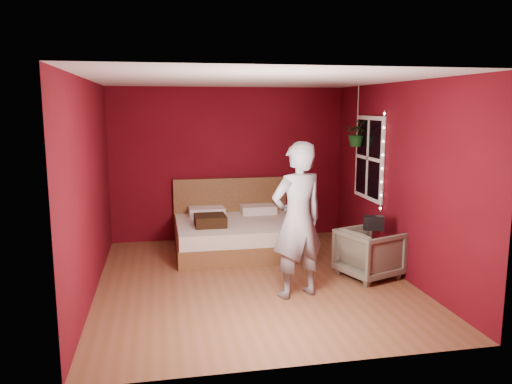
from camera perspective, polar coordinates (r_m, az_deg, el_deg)
name	(u,v)px	position (r m, az deg, el deg)	size (l,w,h in m)	color
floor	(253,281)	(6.70, -0.32, -10.08)	(4.50, 4.50, 0.00)	brown
room_walls	(253,154)	(6.33, -0.34, 4.36)	(4.04, 4.54, 2.62)	#590914
window	(369,158)	(7.80, 12.78, 3.80)	(0.05, 0.97, 1.27)	white
fairy_lights	(382,162)	(7.31, 14.24, 3.37)	(0.04, 0.04, 1.45)	silver
bed	(237,233)	(8.01, -2.19, -4.71)	(1.94, 1.65, 1.07)	brown
person	(297,220)	(5.95, 4.75, -3.26)	(0.68, 0.45, 1.88)	slate
armchair	(369,253)	(6.91, 12.82, -6.84)	(0.70, 0.73, 0.66)	#6C6955
handbag	(374,223)	(6.79, 13.28, -3.45)	(0.26, 0.13, 0.19)	black
throw_pillow	(210,221)	(7.60, -5.26, -3.26)	(0.46, 0.46, 0.17)	#311D10
hanging_plant	(357,133)	(8.00, 11.48, 6.59)	(0.46, 0.44, 0.94)	silver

